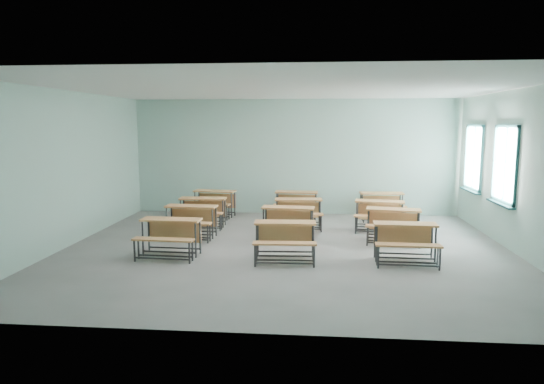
{
  "coord_description": "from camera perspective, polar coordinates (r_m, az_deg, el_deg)",
  "views": [
    {
      "loc": [
        0.58,
        -9.54,
        2.52
      ],
      "look_at": [
        -0.38,
        1.2,
        1.0
      ],
      "focal_mm": 32.0,
      "sensor_mm": 36.0,
      "label": 1
    }
  ],
  "objects": [
    {
      "name": "desk_unit_r0c2",
      "position": [
        9.19,
        15.45,
        -5.1
      ],
      "size": [
        1.16,
        0.8,
        0.71
      ],
      "rotation": [
        0.0,
        0.0,
        -0.03
      ],
      "color": "#BB7843",
      "rests_on": "ground"
    },
    {
      "name": "desk_unit_r3c1",
      "position": [
        13.01,
        2.87,
        -1.01
      ],
      "size": [
        1.16,
        0.8,
        0.71
      ],
      "rotation": [
        0.0,
        0.0,
        -0.03
      ],
      "color": "#BB7843",
      "rests_on": "ground"
    },
    {
      "name": "desk_unit_r2c2",
      "position": [
        11.71,
        12.53,
        -2.2
      ],
      "size": [
        1.24,
        0.92,
        0.71
      ],
      "rotation": [
        0.0,
        0.0,
        -0.14
      ],
      "color": "#BB7843",
      "rests_on": "ground"
    },
    {
      "name": "desk_unit_r1c1",
      "position": [
        10.59,
        1.83,
        -3.09
      ],
      "size": [
        1.2,
        0.86,
        0.71
      ],
      "rotation": [
        0.0,
        0.0,
        -0.08
      ],
      "color": "#BB7843",
      "rests_on": "ground"
    },
    {
      "name": "room",
      "position": [
        9.63,
        2.15,
        2.53
      ],
      "size": [
        9.04,
        8.04,
        3.24
      ],
      "color": "gray",
      "rests_on": "ground"
    },
    {
      "name": "desk_unit_r1c0",
      "position": [
        10.91,
        -9.61,
        -2.87
      ],
      "size": [
        1.18,
        0.83,
        0.71
      ],
      "rotation": [
        0.0,
        0.0,
        -0.05
      ],
      "color": "#BB7843",
      "rests_on": "ground"
    },
    {
      "name": "desk_unit_r2c0",
      "position": [
        12.0,
        -8.22,
        -1.85
      ],
      "size": [
        1.15,
        0.78,
        0.71
      ],
      "rotation": [
        0.0,
        0.0,
        0.01
      ],
      "color": "#BB7843",
      "rests_on": "ground"
    },
    {
      "name": "desk_unit_r1c2",
      "position": [
        10.67,
        14.08,
        -3.25
      ],
      "size": [
        1.24,
        0.91,
        0.71
      ],
      "rotation": [
        0.0,
        0.0,
        -0.14
      ],
      "color": "#BB7843",
      "rests_on": "ground"
    },
    {
      "name": "desk_unit_r3c2",
      "position": [
        13.12,
        12.81,
        -1.12
      ],
      "size": [
        1.16,
        0.8,
        0.71
      ],
      "rotation": [
        0.0,
        0.0,
        0.03
      ],
      "color": "#BB7843",
      "rests_on": "ground"
    },
    {
      "name": "desk_unit_r0c1",
      "position": [
        9.0,
        1.54,
        -5.09
      ],
      "size": [
        1.17,
        0.82,
        0.71
      ],
      "rotation": [
        0.0,
        0.0,
        0.04
      ],
      "color": "#BB7843",
      "rests_on": "ground"
    },
    {
      "name": "desk_unit_r0c0",
      "position": [
        9.48,
        -11.95,
        -4.59
      ],
      "size": [
        1.18,
        0.82,
        0.71
      ],
      "rotation": [
        0.0,
        0.0,
        -0.05
      ],
      "color": "#BB7843",
      "rests_on": "ground"
    },
    {
      "name": "desk_unit_r3c0",
      "position": [
        13.29,
        -6.89,
        -0.86
      ],
      "size": [
        1.24,
        0.91,
        0.71
      ],
      "rotation": [
        0.0,
        0.0,
        -0.14
      ],
      "color": "#BB7843",
      "rests_on": "ground"
    },
    {
      "name": "desk_unit_r2c1",
      "position": [
        11.75,
        3.14,
        -1.99
      ],
      "size": [
        1.19,
        0.84,
        0.71
      ],
      "rotation": [
        0.0,
        0.0,
        0.07
      ],
      "color": "#BB7843",
      "rests_on": "ground"
    }
  ]
}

